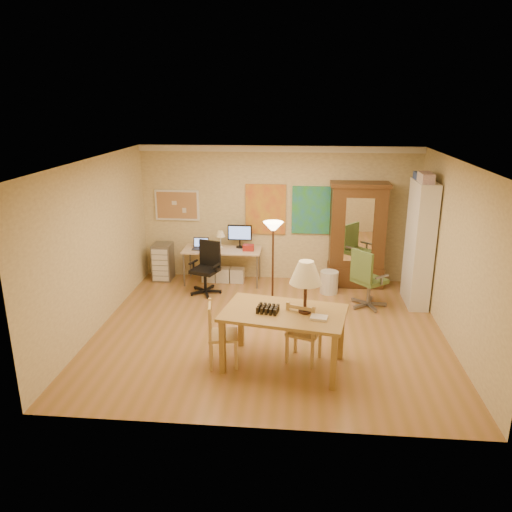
# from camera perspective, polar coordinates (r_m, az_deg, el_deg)

# --- Properties ---
(floor) EXTENTS (5.50, 5.50, 0.00)m
(floor) POSITION_cam_1_polar(r_m,az_deg,el_deg) (8.10, 1.54, -8.49)
(floor) COLOR olive
(floor) RESTS_ON ground
(crown_molding) EXTENTS (5.50, 0.08, 0.12)m
(crown_molding) POSITION_cam_1_polar(r_m,az_deg,el_deg) (9.78, 2.64, 12.14)
(crown_molding) COLOR white
(crown_molding) RESTS_ON floor
(corkboard) EXTENTS (0.90, 0.04, 0.62)m
(corkboard) POSITION_cam_1_polar(r_m,az_deg,el_deg) (10.26, -9.01, 5.76)
(corkboard) COLOR tan
(corkboard) RESTS_ON floor
(art_panel_left) EXTENTS (0.80, 0.04, 1.00)m
(art_panel_left) POSITION_cam_1_polar(r_m,az_deg,el_deg) (9.99, 1.11, 5.35)
(art_panel_left) COLOR gold
(art_panel_left) RESTS_ON floor
(art_panel_right) EXTENTS (0.75, 0.04, 0.95)m
(art_panel_right) POSITION_cam_1_polar(r_m,az_deg,el_deg) (9.97, 6.30, 5.22)
(art_panel_right) COLOR teal
(art_panel_right) RESTS_ON floor
(dining_table) EXTENTS (1.79, 1.26, 1.54)m
(dining_table) POSITION_cam_1_polar(r_m,az_deg,el_deg) (6.70, 4.11, -5.16)
(dining_table) COLOR olive
(dining_table) RESTS_ON floor
(ladder_chair_back) EXTENTS (0.54, 0.53, 0.93)m
(ladder_chair_back) POSITION_cam_1_polar(r_m,az_deg,el_deg) (7.06, 5.43, -8.80)
(ladder_chair_back) COLOR tan
(ladder_chair_back) RESTS_ON floor
(ladder_chair_left) EXTENTS (0.47, 0.48, 0.91)m
(ladder_chair_left) POSITION_cam_1_polar(r_m,az_deg,el_deg) (6.99, -4.04, -9.08)
(ladder_chair_left) COLOR tan
(ladder_chair_left) RESTS_ON floor
(torchiere_lamp) EXTENTS (0.31, 0.31, 1.73)m
(torchiere_lamp) POSITION_cam_1_polar(r_m,az_deg,el_deg) (7.83, 1.96, 1.46)
(torchiere_lamp) COLOR #472B1C
(torchiere_lamp) RESTS_ON floor
(computer_desk) EXTENTS (1.54, 0.67, 1.17)m
(computer_desk) POSITION_cam_1_polar(r_m,az_deg,el_deg) (10.04, -3.66, -0.66)
(computer_desk) COLOR beige
(computer_desk) RESTS_ON floor
(office_chair_black) EXTENTS (0.61, 0.61, 1.00)m
(office_chair_black) POSITION_cam_1_polar(r_m,az_deg,el_deg) (9.56, -5.72, -2.69)
(office_chair_black) COLOR black
(office_chair_black) RESTS_ON floor
(office_chair_green) EXTENTS (0.69, 0.69, 1.07)m
(office_chair_green) POSITION_cam_1_polar(r_m,az_deg,el_deg) (9.08, 12.60, -4.00)
(office_chair_green) COLOR slate
(office_chair_green) RESTS_ON floor
(drawer_cart) EXTENTS (0.37, 0.45, 0.75)m
(drawer_cart) POSITION_cam_1_polar(r_m,az_deg,el_deg) (10.37, -10.59, -0.65)
(drawer_cart) COLOR slate
(drawer_cart) RESTS_ON floor
(armoire) EXTENTS (1.12, 0.53, 2.05)m
(armoire) POSITION_cam_1_polar(r_m,az_deg,el_deg) (9.93, 11.44, 1.62)
(armoire) COLOR #3E2710
(armoire) RESTS_ON floor
(bookshelf) EXTENTS (0.33, 0.89, 2.22)m
(bookshelf) POSITION_cam_1_polar(r_m,az_deg,el_deg) (9.24, 18.16, 1.27)
(bookshelf) COLOR white
(bookshelf) RESTS_ON floor
(wastebin) EXTENTS (0.34, 0.34, 0.43)m
(wastebin) POSITION_cam_1_polar(r_m,az_deg,el_deg) (9.62, 8.35, -2.97)
(wastebin) COLOR silver
(wastebin) RESTS_ON floor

